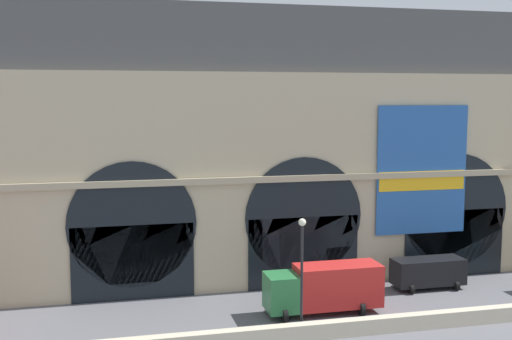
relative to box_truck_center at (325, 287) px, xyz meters
The scene contains 6 objects.
ground_plane 1.85m from the box_truck_center, 59.06° to the left, with size 200.00×200.00×0.00m, color slate.
quay_parapet_wall 4.18m from the box_truck_center, 84.57° to the right, with size 90.00×0.70×0.94m, color beige.
station_building 11.75m from the box_truck_center, 87.16° to the left, with size 51.12×5.98×20.28m.
box_truck_center is the anchor object (origin of this frame).
van_mideast 9.60m from the box_truck_center, 19.22° to the left, with size 5.20×2.48×2.20m.
street_lamp_quayside 4.90m from the box_truck_center, 128.91° to the right, with size 0.44×0.44×6.90m.
Camera 1 is at (-13.84, -37.66, 13.85)m, focal length 44.14 mm.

